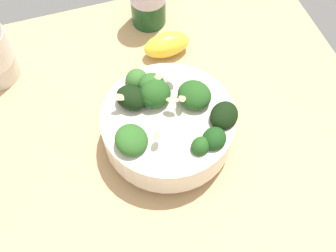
% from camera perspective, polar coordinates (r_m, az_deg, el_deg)
% --- Properties ---
extents(ground_plane, '(0.68, 0.68, 0.03)m').
position_cam_1_polar(ground_plane, '(0.63, -0.24, -4.21)').
color(ground_plane, tan).
extents(bowl_of_broccoli, '(0.20, 0.19, 0.11)m').
position_cam_1_polar(bowl_of_broccoli, '(0.58, 0.00, 0.56)').
color(bowl_of_broccoli, silver).
rests_on(bowl_of_broccoli, ground_plane).
extents(lemon_wedge, '(0.08, 0.04, 0.04)m').
position_cam_1_polar(lemon_wedge, '(0.71, -0.18, 11.20)').
color(lemon_wedge, yellow).
rests_on(lemon_wedge, ground_plane).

